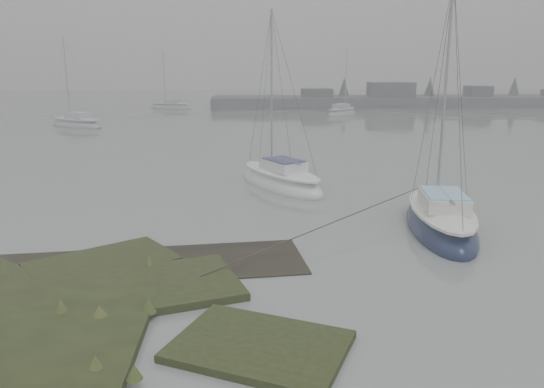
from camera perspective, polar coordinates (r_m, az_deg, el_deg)
The scene contains 7 objects.
ground at distance 40.85m, azimuth -3.33°, elevation 5.71°, with size 160.00×160.00×0.00m, color slate.
far_shoreline at distance 77.23m, azimuth 17.39°, elevation 9.60°, with size 60.00×8.00×4.15m.
sailboat_main at distance 19.89m, azimuth 17.65°, elevation -2.89°, with size 3.17×6.85×9.31m.
sailboat_white at distance 25.55m, azimuth 0.93°, elevation 1.40°, with size 4.88×6.51×8.89m.
sailboat_far_a at distance 53.09m, azimuth -20.28°, elevation 7.07°, with size 6.34×5.24×8.85m.
sailboat_far_b at distance 62.41m, azimuth 7.53°, elevation 8.68°, with size 5.08×5.75×8.19m.
sailboat_far_c at distance 71.29m, azimuth -10.83°, elevation 9.19°, with size 5.99×3.64×8.03m.
Camera 1 is at (0.23, -10.43, 5.81)m, focal length 35.00 mm.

